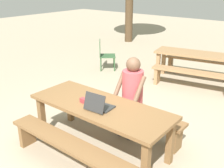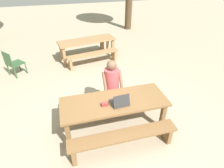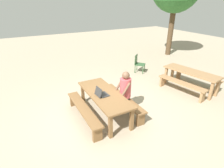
{
  "view_description": "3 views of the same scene",
  "coord_description": "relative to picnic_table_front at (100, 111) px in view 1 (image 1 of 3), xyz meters",
  "views": [
    {
      "loc": [
        2.32,
        -2.63,
        2.4
      ],
      "look_at": [
        0.02,
        0.25,
        0.97
      ],
      "focal_mm": 43.07,
      "sensor_mm": 36.0,
      "label": 1
    },
    {
      "loc": [
        -0.83,
        -2.91,
        3.1
      ],
      "look_at": [
        0.02,
        0.25,
        0.97
      ],
      "focal_mm": 30.21,
      "sensor_mm": 36.0,
      "label": 2
    },
    {
      "loc": [
        4.16,
        -1.97,
        3.16
      ],
      "look_at": [
        0.02,
        0.25,
        0.97
      ],
      "focal_mm": 28.97,
      "sensor_mm": 36.0,
      "label": 3
    }
  ],
  "objects": [
    {
      "name": "plastic_chair",
      "position": [
        -2.44,
        3.0,
        -0.18
      ],
      "size": [
        0.62,
        0.62,
        0.84
      ],
      "rotation": [
        0.0,
        0.0,
        2.28
      ],
      "color": "#335933",
      "rests_on": "ground"
    },
    {
      "name": "small_pouch",
      "position": [
        -0.22,
        -0.09,
        0.13
      ],
      "size": [
        0.12,
        0.07,
        0.07
      ],
      "color": "#993338",
      "rests_on": "picnic_table_front"
    },
    {
      "name": "picnic_table_mid",
      "position": [
        0.0,
        3.64,
        -0.0
      ],
      "size": [
        2.13,
        1.02,
        0.74
      ],
      "rotation": [
        0.0,
        0.0,
        0.18
      ],
      "color": "#9E754C",
      "rests_on": "ground"
    },
    {
      "name": "picnic_table_front",
      "position": [
        0.0,
        0.0,
        0.0
      ],
      "size": [
        2.18,
        0.83,
        0.72
      ],
      "color": "brown",
      "rests_on": "ground"
    },
    {
      "name": "bench_near",
      "position": [
        0.0,
        -0.65,
        -0.29
      ],
      "size": [
        2.08,
        0.3,
        0.43
      ],
      "color": "brown",
      "rests_on": "ground"
    },
    {
      "name": "bench_mid_north",
      "position": [
        -0.1,
        4.2,
        -0.28
      ],
      "size": [
        1.86,
        0.63,
        0.45
      ],
      "rotation": [
        0.0,
        0.0,
        0.18
      ],
      "color": "#9E754C",
      "rests_on": "ground"
    },
    {
      "name": "bench_far",
      "position": [
        0.0,
        0.65,
        -0.29
      ],
      "size": [
        2.08,
        0.3,
        0.43
      ],
      "color": "brown",
      "rests_on": "ground"
    },
    {
      "name": "person_seated",
      "position": [
        0.12,
        0.62,
        0.14
      ],
      "size": [
        0.44,
        0.42,
        1.31
      ],
      "color": "#333847",
      "rests_on": "ground"
    },
    {
      "name": "laptop",
      "position": [
        0.08,
        -0.12,
        0.16
      ],
      "size": [
        0.35,
        0.35,
        0.26
      ],
      "rotation": [
        0.0,
        0.0,
        3.22
      ],
      "color": "#2D2D2D",
      "rests_on": "picnic_table_front"
    },
    {
      "name": "ground_plane",
      "position": [
        0.0,
        0.0,
        -0.63
      ],
      "size": [
        30.0,
        30.0,
        0.0
      ],
      "primitive_type": "plane",
      "color": "tan"
    },
    {
      "name": "bench_mid_south",
      "position": [
        0.11,
        3.08,
        -0.28
      ],
      "size": [
        1.86,
        0.63,
        0.45
      ],
      "rotation": [
        0.0,
        0.0,
        0.18
      ],
      "color": "#9E754C",
      "rests_on": "ground"
    }
  ]
}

